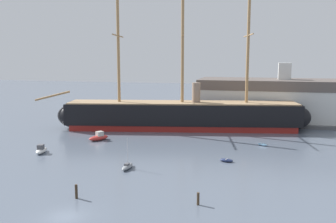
# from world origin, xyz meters

# --- Properties ---
(ground_plane) EXTENTS (400.00, 400.00, 0.00)m
(ground_plane) POSITION_xyz_m (0.00, 0.00, 0.00)
(ground_plane) COLOR slate
(tall_ship) EXTENTS (65.93, 18.80, 31.96)m
(tall_ship) POSITION_xyz_m (2.36, 51.69, 3.48)
(tall_ship) COLOR maroon
(tall_ship) RESTS_ON ground
(sailboat_near_centre) EXTENTS (1.20, 3.74, 4.83)m
(sailboat_near_centre) POSITION_xyz_m (0.55, 18.31, 0.41)
(sailboat_near_centre) COLOR gray
(sailboat_near_centre) RESTS_ON ground
(motorboat_mid_left) EXTENTS (2.51, 4.12, 1.61)m
(motorboat_mid_left) POSITION_xyz_m (-18.04, 23.64, 0.57)
(motorboat_mid_left) COLOR silver
(motorboat_mid_left) RESTS_ON ground
(dinghy_mid_right) EXTENTS (2.42, 1.41, 0.54)m
(dinghy_mid_right) POSITION_xyz_m (15.31, 26.00, 0.27)
(dinghy_mid_right) COLOR #1E284C
(dinghy_mid_right) RESTS_ON ground
(motorboat_alongside_bow) EXTENTS (4.04, 4.72, 1.87)m
(motorboat_alongside_bow) POSITION_xyz_m (-12.18, 35.71, 0.66)
(motorboat_alongside_bow) COLOR #B22D28
(motorboat_alongside_bow) RESTS_ON ground
(dinghy_alongside_stern) EXTENTS (2.28, 2.00, 0.50)m
(dinghy_alongside_stern) POSITION_xyz_m (21.22, 39.19, 0.25)
(dinghy_alongside_stern) COLOR #7FB2D6
(dinghy_alongside_stern) RESTS_ON ground
(sailboat_distant_centre) EXTENTS (4.40, 4.90, 6.62)m
(sailboat_distant_centre) POSITION_xyz_m (-0.28, 62.83, 0.56)
(sailboat_distant_centre) COLOR #1E284C
(sailboat_distant_centre) RESTS_ON ground
(mooring_piling_nearest) EXTENTS (0.34, 0.34, 1.78)m
(mooring_piling_nearest) POSITION_xyz_m (-1.36, 5.24, 0.89)
(mooring_piling_nearest) COLOR #382B1E
(mooring_piling_nearest) RESTS_ON ground
(mooring_piling_left_pair) EXTENTS (0.33, 0.33, 1.53)m
(mooring_piling_left_pair) POSITION_xyz_m (13.68, 6.84, 0.76)
(mooring_piling_left_pair) COLOR #423323
(mooring_piling_left_pair) RESTS_ON ground
(dockside_warehouse_right) EXTENTS (61.11, 18.21, 15.75)m
(dockside_warehouse_right) POSITION_xyz_m (32.53, 68.00, 5.64)
(dockside_warehouse_right) COLOR #565659
(dockside_warehouse_right) RESTS_ON ground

